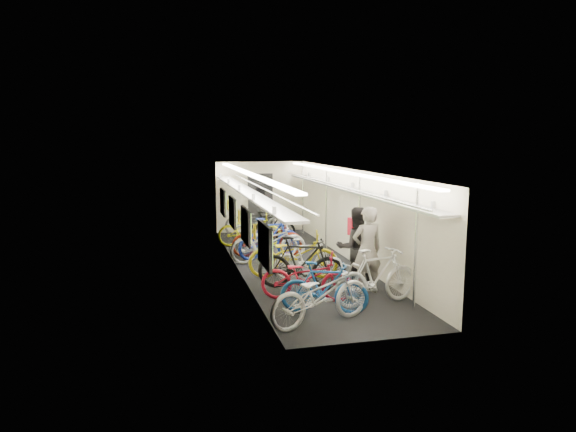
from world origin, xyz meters
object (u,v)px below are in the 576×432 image
bicycle_1 (324,288)px  passenger_mid (356,248)px  bicycle_0 (321,294)px  backpack (354,226)px  passenger_near (367,250)px

bicycle_1 → passenger_mid: passenger_mid is taller
bicycle_1 → passenger_mid: (1.16, 1.44, 0.39)m
bicycle_0 → backpack: bearing=-51.3°
passenger_near → backpack: 0.86m
passenger_near → passenger_mid: 0.44m
bicycle_1 → backpack: 2.32m
bicycle_0 → passenger_near: (1.47, 1.51, 0.37)m
passenger_near → backpack: size_ratio=4.76×
backpack → passenger_near: bearing=-112.4°
bicycle_0 → bicycle_1: bicycle_0 is taller
bicycle_0 → backpack: (1.47, 2.29, 0.75)m
passenger_mid → backpack: (0.08, 0.34, 0.41)m
backpack → passenger_mid: bearing=-125.7°
bicycle_0 → backpack: backpack is taller
bicycle_1 → backpack: bearing=-13.8°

